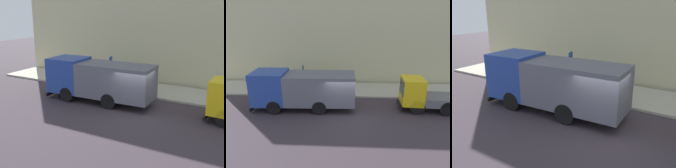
# 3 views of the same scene
# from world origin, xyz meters

# --- Properties ---
(ground) EXTENTS (80.00, 80.00, 0.00)m
(ground) POSITION_xyz_m (0.00, 0.00, 0.00)
(ground) COLOR #393038
(sidewalk) EXTENTS (3.83, 30.00, 0.14)m
(sidewalk) POSITION_xyz_m (4.92, 0.00, 0.07)
(sidewalk) COLOR #B5B09B
(sidewalk) RESTS_ON ground
(building_facade) EXTENTS (0.50, 30.00, 12.31)m
(building_facade) POSITION_xyz_m (7.33, 0.00, 6.16)
(building_facade) COLOR beige
(building_facade) RESTS_ON ground
(large_utility_truck) EXTENTS (2.62, 7.64, 2.88)m
(large_utility_truck) POSITION_xyz_m (0.71, 3.08, 1.61)
(large_utility_truck) COLOR #213F97
(large_utility_truck) RESTS_ON ground
(small_flatbed_truck) EXTENTS (2.22, 4.91, 2.44)m
(small_flatbed_truck) POSITION_xyz_m (0.94, -5.96, 1.13)
(small_flatbed_truck) COLOR yellow
(small_flatbed_truck) RESTS_ON ground
(pedestrian_walking) EXTENTS (0.50, 0.50, 1.64)m
(pedestrian_walking) POSITION_xyz_m (4.03, 3.50, 1.01)
(pedestrian_walking) COLOR #483851
(pedestrian_walking) RESTS_ON sidewalk
(pedestrian_standing) EXTENTS (0.54, 0.54, 1.61)m
(pedestrian_standing) POSITION_xyz_m (5.70, 5.32, 0.98)
(pedestrian_standing) COLOR #463B47
(pedestrian_standing) RESTS_ON sidewalk
(traffic_cone_orange) EXTENTS (0.44, 0.44, 0.63)m
(traffic_cone_orange) POSITION_xyz_m (3.97, 7.10, 0.46)
(traffic_cone_orange) COLOR orange
(traffic_cone_orange) RESTS_ON sidewalk
(street_sign_post) EXTENTS (0.44, 0.08, 2.62)m
(street_sign_post) POSITION_xyz_m (3.35, 3.60, 1.68)
(street_sign_post) COLOR #4C5156
(street_sign_post) RESTS_ON sidewalk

